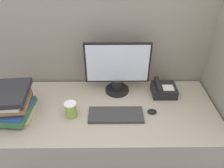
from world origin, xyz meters
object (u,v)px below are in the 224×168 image
(coffee_cup, at_px, (71,110))
(monitor, at_px, (117,70))
(book_stack, at_px, (13,104))
(mouse, at_px, (152,111))
(keyboard, at_px, (116,115))
(desk_telephone, at_px, (163,90))

(coffee_cup, bearing_deg, monitor, 41.71)
(monitor, height_order, book_stack, monitor)
(monitor, distance_m, coffee_cup, 0.45)
(mouse, relative_size, book_stack, 0.21)
(keyboard, bearing_deg, monitor, 86.77)
(book_stack, height_order, desk_telephone, book_stack)
(coffee_cup, relative_size, desk_telephone, 0.61)
(monitor, relative_size, coffee_cup, 4.40)
(keyboard, xyz_separation_m, mouse, (0.25, 0.03, 0.00))
(mouse, relative_size, coffee_cup, 0.59)
(mouse, height_order, desk_telephone, desk_telephone)
(mouse, bearing_deg, coffee_cup, -177.57)
(coffee_cup, bearing_deg, keyboard, -0.87)
(monitor, distance_m, book_stack, 0.75)
(book_stack, distance_m, desk_telephone, 1.07)
(book_stack, bearing_deg, keyboard, -0.74)
(keyboard, xyz_separation_m, desk_telephone, (0.37, 0.24, 0.03))
(monitor, height_order, keyboard, monitor)
(monitor, bearing_deg, keyboard, -93.23)
(book_stack, bearing_deg, coffee_cup, -0.64)
(book_stack, bearing_deg, monitor, 21.95)
(coffee_cup, bearing_deg, book_stack, 179.36)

